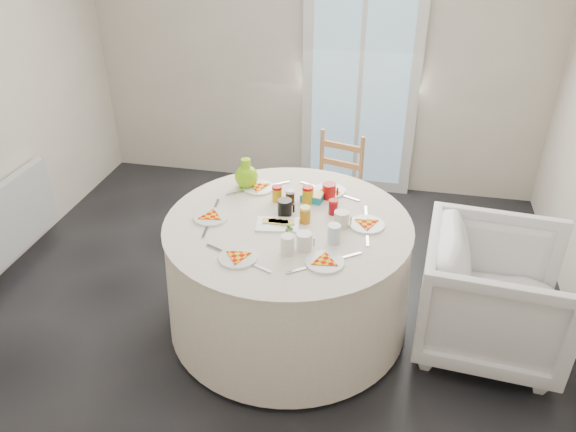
% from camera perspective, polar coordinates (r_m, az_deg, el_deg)
% --- Properties ---
extents(floor, '(4.00, 4.00, 0.00)m').
position_cam_1_polar(floor, '(3.81, -2.55, -9.93)').
color(floor, black).
rests_on(floor, ground).
extents(wall_back, '(4.00, 0.02, 2.60)m').
position_cam_1_polar(wall_back, '(4.99, 2.90, 17.02)').
color(wall_back, '#BCB5A3').
rests_on(wall_back, floor).
extents(glass_door, '(1.00, 0.08, 2.10)m').
position_cam_1_polar(glass_door, '(4.97, 7.42, 13.75)').
color(glass_door, silver).
rests_on(glass_door, floor).
extents(radiator, '(0.07, 1.00, 0.55)m').
position_cam_1_polar(radiator, '(4.54, -26.49, -0.36)').
color(radiator, silver).
rests_on(radiator, floor).
extents(table, '(1.52, 1.52, 0.77)m').
position_cam_1_polar(table, '(3.53, 0.00, -5.94)').
color(table, white).
rests_on(table, floor).
extents(wooden_chair, '(0.47, 0.45, 0.86)m').
position_cam_1_polar(wooden_chair, '(4.34, 4.55, 3.01)').
color(wooden_chair, '#A97546').
rests_on(wooden_chair, floor).
extents(armchair, '(0.83, 0.88, 0.84)m').
position_cam_1_polar(armchair, '(3.57, 20.23, -7.39)').
color(armchair, white).
rests_on(armchair, floor).
extents(place_settings, '(1.49, 1.49, 0.02)m').
position_cam_1_polar(place_settings, '(3.31, 0.00, -0.45)').
color(place_settings, silver).
rests_on(place_settings, table).
extents(jar_cluster, '(0.47, 0.34, 0.12)m').
position_cam_1_polar(jar_cluster, '(3.44, 1.56, 1.80)').
color(jar_cluster, '#AA4D24').
rests_on(jar_cluster, table).
extents(butter_tub, '(0.15, 0.12, 0.05)m').
position_cam_1_polar(butter_tub, '(3.53, 2.46, 1.95)').
color(butter_tub, '#0D86A9').
rests_on(butter_tub, table).
extents(green_pitcher, '(0.20, 0.20, 0.20)m').
position_cam_1_polar(green_pitcher, '(3.66, -4.27, 4.50)').
color(green_pitcher, '#7FC90D').
rests_on(green_pitcher, table).
extents(cheese_platter, '(0.27, 0.20, 0.03)m').
position_cam_1_polar(cheese_platter, '(3.27, -1.07, -0.77)').
color(cheese_platter, white).
rests_on(cheese_platter, table).
extents(mugs_glasses, '(0.80, 0.80, 0.12)m').
position_cam_1_polar(mugs_glasses, '(3.23, 2.35, -0.43)').
color(mugs_glasses, '#979797').
rests_on(mugs_glasses, table).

